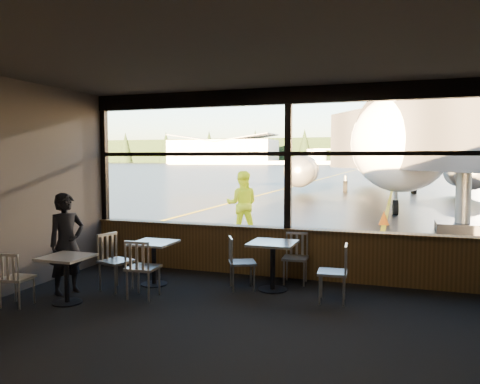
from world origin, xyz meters
The scene contains 29 objects.
ground_plane centered at (0.00, 120.00, 0.00)m, with size 520.00×520.00×0.00m, color black.
carpet_floor centered at (0.00, -3.00, 0.01)m, with size 8.00×6.00×0.01m, color black.
ceiling centered at (0.00, -3.00, 3.50)m, with size 8.00×6.00×0.04m, color #38332D.
wall_back centered at (0.00, -6.00, 1.75)m, with size 8.00×0.04×3.50m, color #453D37.
window_sill centered at (0.00, 0.00, 0.45)m, with size 8.00×0.28×0.90m, color brown.
window_header centered at (0.00, 0.00, 3.35)m, with size 8.00×0.18×0.30m, color black.
mullion_left centered at (-3.95, 0.00, 2.20)m, with size 0.12×0.12×2.60m, color black.
mullion_centre centered at (0.00, 0.00, 2.20)m, with size 0.12×0.12×2.60m, color black.
window_transom centered at (0.00, 0.00, 2.30)m, with size 8.00×0.10×0.08m, color black.
airliner centered at (0.82, 21.99, 5.07)m, with size 27.66×33.20×10.14m, color white, non-canonical shape.
jet_bridge centered at (3.60, 5.50, 2.36)m, with size 8.86×10.82×4.72m, color #2D2D2F, non-canonical shape.
cafe_table_near centered at (-0.04, -0.94, 0.41)m, with size 0.75×0.75×0.82m, color #9D9891, non-canonical shape.
cafe_table_mid centered at (-2.09, -1.27, 0.38)m, with size 0.70×0.70×0.77m, color #A7A19A, non-canonical shape.
cafe_table_left centered at (-2.82, -2.64, 0.37)m, with size 0.67×0.67×0.74m, color #A59F97, non-canonical shape.
chair_near_e centered at (1.00, -1.27, 0.46)m, with size 0.50×0.50×0.92m, color beige, non-canonical shape.
chair_near_w centered at (-0.54, -1.04, 0.45)m, with size 0.49×0.49×0.90m, color #B0AA9F, non-canonical shape.
chair_near_n centered at (0.23, -0.40, 0.45)m, with size 0.49×0.49×0.90m, color #B1ACA0, non-canonical shape.
chair_mid_s centered at (-1.87, -2.01, 0.48)m, with size 0.52×0.52×0.96m, color #B0AA9F, non-canonical shape.
chair_mid_w centered at (-2.53, -1.76, 0.48)m, with size 0.52×0.52×0.96m, color #A9A599, non-canonical shape.
chair_left_s centered at (-3.44, -2.98, 0.42)m, with size 0.46×0.46×0.84m, color beige, non-canonical shape.
passenger centered at (-3.18, -2.18, 0.83)m, with size 0.60×0.40×1.66m, color black.
ground_crew centered at (-2.23, 4.00, 0.93)m, with size 0.91×0.71×1.86m, color #BFF219.
cone_nose centered at (1.49, 7.83, 0.24)m, with size 0.34×0.34×0.47m, color #E94007.
hangar_left centered at (-70.00, 180.00, 5.50)m, with size 45.00×18.00×11.00m, color silver, non-canonical shape.
hangar_mid centered at (0.00, 185.00, 5.00)m, with size 38.00×15.00×10.00m, color silver, non-canonical shape.
fuel_tank_a centered at (-30.00, 182.00, 3.00)m, with size 8.00×8.00×6.00m, color silver.
fuel_tank_b centered at (-20.00, 182.00, 3.00)m, with size 8.00×8.00×6.00m, color silver.
fuel_tank_c centered at (-10.00, 182.00, 3.00)m, with size 8.00×8.00×6.00m, color silver.
treeline centered at (0.00, 210.00, 6.00)m, with size 360.00×3.00×12.00m, color black.
Camera 1 is at (1.93, -8.41, 2.22)m, focal length 35.00 mm.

